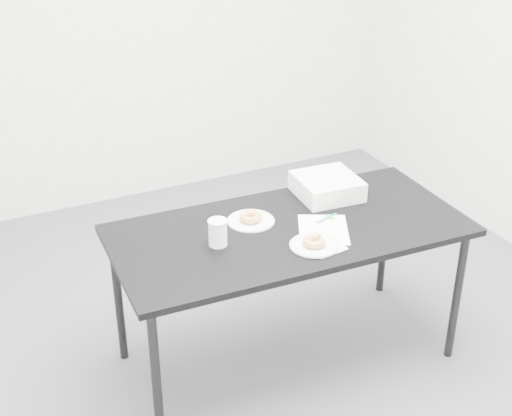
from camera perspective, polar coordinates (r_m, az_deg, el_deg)
name	(u,v)px	position (r m, az deg, el deg)	size (l,w,h in m)	color
floor	(245,357)	(3.61, -0.89, -11.86)	(4.00, 4.00, 0.00)	#505156
wall_back	(109,5)	(4.78, -11.65, 15.61)	(4.00, 0.02, 2.70)	white
table	(289,238)	(3.24, 2.69, -2.41)	(1.63, 0.82, 0.73)	black
scorecard	(323,230)	(3.21, 5.41, -1.73)	(0.22, 0.28, 0.00)	white
logo_patch	(329,217)	(3.31, 5.89, -0.72)	(0.04, 0.04, 0.00)	green
pen	(327,218)	(3.29, 5.67, -0.81)	(0.01, 0.01, 0.13)	#0D948B
napkin	(324,246)	(3.08, 5.49, -3.08)	(0.15, 0.15, 0.00)	white
plate_near	(314,245)	(3.07, 4.66, -3.00)	(0.21, 0.21, 0.01)	white
donut_near	(314,241)	(3.06, 4.67, -2.68)	(0.10, 0.10, 0.03)	gold
plate_far	(251,221)	(3.26, -0.43, -1.04)	(0.22, 0.22, 0.01)	white
donut_far	(251,217)	(3.25, -0.43, -0.73)	(0.10, 0.10, 0.03)	gold
coffee_cup	(218,233)	(3.05, -3.08, -1.98)	(0.08, 0.08, 0.12)	white
cup_lid	(329,191)	(3.55, 5.88, 1.39)	(0.09, 0.09, 0.01)	white
bakery_box	(327,186)	(3.50, 5.69, 1.75)	(0.29, 0.29, 0.10)	white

